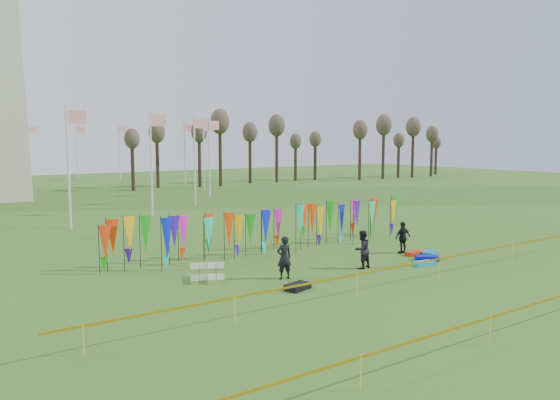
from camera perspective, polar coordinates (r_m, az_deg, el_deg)
ground at (r=23.21m, az=9.18°, el=-8.34°), size 160.00×160.00×0.00m
banner_row at (r=28.53m, az=-0.32°, el=-2.58°), size 18.64×0.64×2.30m
caution_tape_near at (r=21.95m, az=11.26°, el=-7.14°), size 26.00×0.02×0.90m
caution_tape_far at (r=18.52m, az=24.57°, el=-10.14°), size 26.00×0.02×0.90m
tree_line at (r=76.71m, az=3.72°, el=6.57°), size 53.92×1.92×7.84m
box_kite at (r=23.06m, az=-7.60°, el=-7.40°), size 0.71×0.71×0.79m
person_left at (r=23.04m, az=0.44°, el=-6.03°), size 0.73×0.58×1.82m
person_mid at (r=25.15m, az=8.56°, el=-5.13°), size 0.90×0.60×1.76m
person_right at (r=28.85m, az=12.71°, el=-3.84°), size 1.00×0.61×1.65m
kite_bag_turquoise at (r=26.49m, az=14.81°, el=-6.41°), size 1.03×0.61×0.19m
kite_bag_blue at (r=27.58m, az=15.09°, el=-5.88°), size 1.22×1.08×0.23m
kite_bag_red at (r=28.69m, az=13.93°, el=-5.41°), size 1.07×0.50×0.19m
kite_bag_black at (r=21.62m, az=1.86°, el=-9.03°), size 1.16×0.86×0.24m
kite_bag_teal at (r=28.85m, az=15.34°, el=-5.37°), size 1.22×1.00×0.21m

